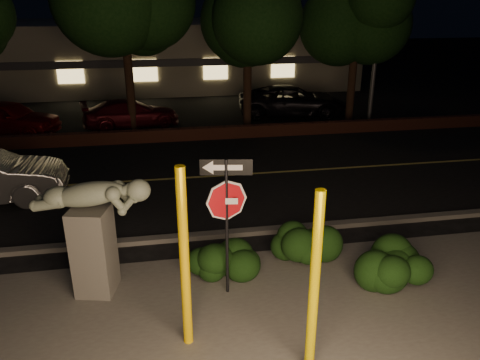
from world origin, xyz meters
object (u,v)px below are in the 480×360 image
object	(u,v)px
yellow_pole_left	(185,261)
yellow_pole_right	(314,287)
signpost	(227,201)
parked_car_dark	(292,101)
parked_car_darkred	(131,113)
sculpture	(93,224)
parked_car_red	(8,118)

from	to	relation	value
yellow_pole_left	yellow_pole_right	bearing A→B (deg)	-27.70
signpost	parked_car_dark	distance (m)	15.10
parked_car_darkred	sculpture	bearing A→B (deg)	167.95
yellow_pole_left	sculpture	xyz separation A→B (m)	(-1.62, 1.79, -0.11)
yellow_pole_left	sculpture	world-z (taller)	yellow_pole_left
signpost	sculpture	xyz separation A→B (m)	(-2.49, 0.49, -0.50)
yellow_pole_left	signpost	world-z (taller)	yellow_pole_left
signpost	sculpture	distance (m)	2.59
parked_car_red	parked_car_darkred	bearing A→B (deg)	-68.51
signpost	yellow_pole_right	bearing A→B (deg)	-57.58
yellow_pole_right	parked_car_red	world-z (taller)	yellow_pole_right
parked_car_darkred	signpost	bearing A→B (deg)	178.63
parked_car_red	signpost	bearing A→B (deg)	-132.74
sculpture	parked_car_dark	size ratio (longest dim) A/B	0.46
parked_car_darkred	parked_car_dark	world-z (taller)	parked_car_dark
parked_car_darkred	parked_car_dark	xyz separation A→B (m)	(7.68, 0.82, 0.11)
parked_car_red	parked_car_darkred	distance (m)	5.08
signpost	sculpture	world-z (taller)	signpost
signpost	parked_car_red	size ratio (longest dim) A/B	0.66
yellow_pole_right	parked_car_dark	bearing A→B (deg)	75.05
yellow_pole_right	parked_car_darkred	xyz separation A→B (m)	(-3.32, 15.52, -0.93)
parked_car_dark	parked_car_darkred	bearing A→B (deg)	104.97
sculpture	parked_car_darkred	bearing A→B (deg)	102.93
yellow_pole_left	signpost	distance (m)	1.62
sculpture	parked_car_red	xyz separation A→B (m)	(-4.94, 12.40, -0.77)
parked_car_dark	yellow_pole_left	bearing A→B (deg)	166.97
yellow_pole_left	yellow_pole_right	xyz separation A→B (m)	(1.83, -0.96, -0.06)
sculpture	parked_car_darkred	world-z (taller)	sculpture
parked_car_red	parked_car_darkred	size ratio (longest dim) A/B	1.01
yellow_pole_right	signpost	size ratio (longest dim) A/B	1.10
yellow_pole_right	parked_car_darkred	world-z (taller)	yellow_pole_right
yellow_pole_right	yellow_pole_left	bearing A→B (deg)	152.30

